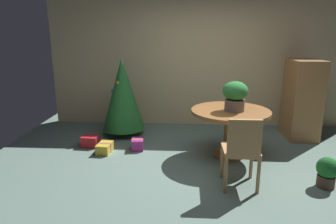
{
  "coord_description": "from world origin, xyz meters",
  "views": [
    {
      "loc": [
        -0.33,
        -3.84,
        1.85
      ],
      "look_at": [
        -0.57,
        0.35,
        0.73
      ],
      "focal_mm": 32.3,
      "sensor_mm": 36.0,
      "label": 1
    }
  ],
  "objects": [
    {
      "name": "gift_box_gold",
      "position": [
        -1.58,
        0.55,
        0.08
      ],
      "size": [
        0.23,
        0.32,
        0.15
      ],
      "color": "gold",
      "rests_on": "ground_plane"
    },
    {
      "name": "wooden_chair_near",
      "position": [
        0.35,
        -0.46,
        0.51
      ],
      "size": [
        0.42,
        0.43,
        0.91
      ],
      "color": "#B27F4C",
      "rests_on": "ground_plane"
    },
    {
      "name": "wooden_cabinet",
      "position": [
        1.74,
        1.47,
        0.69
      ],
      "size": [
        0.53,
        0.69,
        1.39
      ],
      "color": "#9E6B3D",
      "rests_on": "ground_plane"
    },
    {
      "name": "ground_plane",
      "position": [
        0.0,
        0.0,
        0.0
      ],
      "size": [
        6.6,
        6.6,
        0.0
      ],
      "primitive_type": "plane",
      "color": "slate"
    },
    {
      "name": "round_dining_table",
      "position": [
        0.35,
        0.52,
        0.59
      ],
      "size": [
        1.17,
        1.17,
        0.73
      ],
      "color": "brown",
      "rests_on": "ground_plane"
    },
    {
      "name": "back_wall_panel",
      "position": [
        0.0,
        2.2,
        1.3
      ],
      "size": [
        6.0,
        0.1,
        2.6
      ],
      "primitive_type": "cube",
      "color": "beige",
      "rests_on": "ground_plane"
    },
    {
      "name": "gift_box_red",
      "position": [
        -1.89,
        0.8,
        0.09
      ],
      "size": [
        0.28,
        0.24,
        0.18
      ],
      "color": "red",
      "rests_on": "ground_plane"
    },
    {
      "name": "flower_vase",
      "position": [
        0.4,
        0.48,
        0.97
      ],
      "size": [
        0.37,
        0.37,
        0.43
      ],
      "color": "#665B51",
      "rests_on": "round_dining_table"
    },
    {
      "name": "holiday_tree",
      "position": [
        -1.44,
        1.43,
        0.77
      ],
      "size": [
        0.77,
        0.77,
        1.41
      ],
      "color": "brown",
      "rests_on": "ground_plane"
    },
    {
      "name": "potted_plant",
      "position": [
        1.42,
        -0.38,
        0.21
      ],
      "size": [
        0.26,
        0.26,
        0.39
      ],
      "color": "#4C382D",
      "rests_on": "ground_plane"
    },
    {
      "name": "gift_box_purple",
      "position": [
        -1.08,
        0.71,
        0.09
      ],
      "size": [
        0.21,
        0.27,
        0.18
      ],
      "color": "#9E287A",
      "rests_on": "ground_plane"
    }
  ]
}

